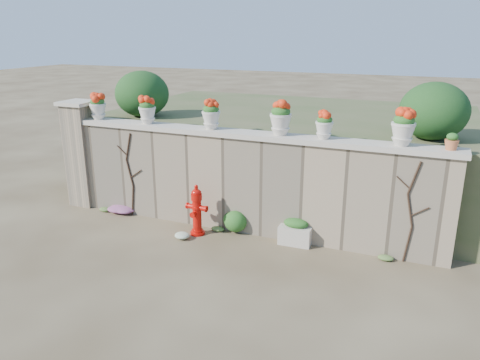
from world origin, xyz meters
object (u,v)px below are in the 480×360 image
at_px(planter_box, 296,232).
at_px(urn_pot_0, 98,107).
at_px(fire_hydrant, 197,210).
at_px(terracotta_pot, 452,142).

distance_m(planter_box, urn_pot_0, 5.22).
height_order(planter_box, urn_pot_0, urn_pot_0).
xyz_separation_m(fire_hydrant, planter_box, (1.99, 0.35, -0.29)).
distance_m(urn_pot_0, terracotta_pot, 7.32).
xyz_separation_m(urn_pot_0, terracotta_pot, (7.32, -0.00, -0.16)).
height_order(planter_box, terracotta_pot, terracotta_pot).
xyz_separation_m(fire_hydrant, terracotta_pot, (4.56, 0.60, 1.69)).
bearing_deg(urn_pot_0, fire_hydrant, -12.19).
bearing_deg(fire_hydrant, planter_box, 12.99).
xyz_separation_m(planter_box, terracotta_pot, (2.57, 0.25, 1.98)).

